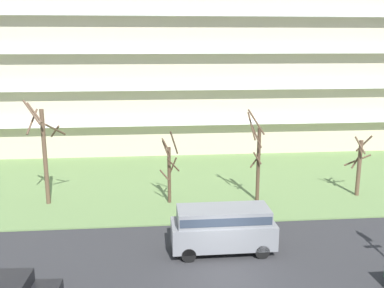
{
  "coord_description": "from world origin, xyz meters",
  "views": [
    {
      "loc": [
        -3.23,
        -17.72,
        10.38
      ],
      "look_at": [
        -1.0,
        6.0,
        4.86
      ],
      "focal_mm": 40.86,
      "sensor_mm": 36.0,
      "label": 1
    }
  ],
  "objects_px": {
    "tree_left": "(169,170)",
    "tree_right": "(359,165)",
    "van_gray_center_left": "(223,226)",
    "tree_far_left": "(44,150)",
    "tree_center": "(258,159)"
  },
  "relations": [
    {
      "from": "tree_left",
      "to": "tree_right",
      "type": "distance_m",
      "value": 13.03
    },
    {
      "from": "tree_left",
      "to": "van_gray_center_left",
      "type": "relative_size",
      "value": 0.96
    },
    {
      "from": "tree_left",
      "to": "van_gray_center_left",
      "type": "height_order",
      "value": "tree_left"
    },
    {
      "from": "tree_far_left",
      "to": "tree_right",
      "type": "xyz_separation_m",
      "value": [
        20.99,
        -0.24,
        -1.49
      ]
    },
    {
      "from": "tree_center",
      "to": "tree_right",
      "type": "relative_size",
      "value": 1.46
    },
    {
      "from": "tree_center",
      "to": "van_gray_center_left",
      "type": "height_order",
      "value": "tree_center"
    },
    {
      "from": "tree_far_left",
      "to": "tree_right",
      "type": "relative_size",
      "value": 1.61
    },
    {
      "from": "van_gray_center_left",
      "to": "tree_right",
      "type": "bearing_deg",
      "value": -145.41
    },
    {
      "from": "tree_left",
      "to": "tree_center",
      "type": "xyz_separation_m",
      "value": [
        5.78,
        -0.19,
        0.67
      ]
    },
    {
      "from": "tree_far_left",
      "to": "van_gray_center_left",
      "type": "relative_size",
      "value": 1.34
    },
    {
      "from": "tree_far_left",
      "to": "tree_center",
      "type": "xyz_separation_m",
      "value": [
        13.74,
        -0.75,
        -0.75
      ]
    },
    {
      "from": "tree_far_left",
      "to": "van_gray_center_left",
      "type": "distance_m",
      "value": 13.08
    },
    {
      "from": "tree_left",
      "to": "tree_right",
      "type": "xyz_separation_m",
      "value": [
        13.03,
        0.32,
        -0.07
      ]
    },
    {
      "from": "tree_far_left",
      "to": "tree_right",
      "type": "bearing_deg",
      "value": -0.65
    },
    {
      "from": "tree_center",
      "to": "van_gray_center_left",
      "type": "xyz_separation_m",
      "value": [
        -3.39,
        -6.9,
        -1.59
      ]
    }
  ]
}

